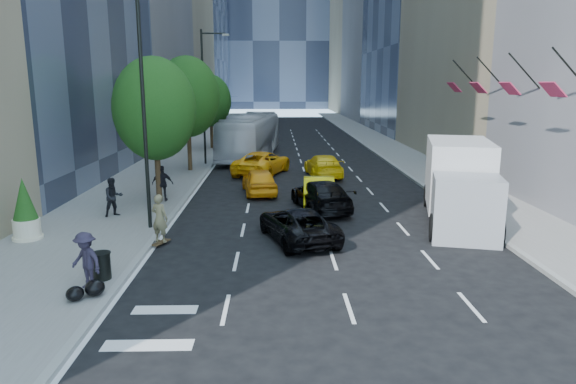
{
  "coord_description": "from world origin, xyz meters",
  "views": [
    {
      "loc": [
        -1.07,
        -17.51,
        6.25
      ],
      "look_at": [
        -0.53,
        4.38,
        1.6
      ],
      "focal_mm": 32.0,
      "sensor_mm": 36.0,
      "label": 1
    }
  ],
  "objects_px": {
    "black_sedan_lincoln": "(298,224)",
    "box_truck": "(460,182)",
    "black_sedan_mercedes": "(321,195)",
    "planter_shrub": "(25,210)",
    "skateboarder": "(160,222)",
    "trash_can": "(102,266)",
    "city_bus": "(250,136)"
  },
  "relations": [
    {
      "from": "skateboarder",
      "to": "black_sedan_mercedes",
      "type": "height_order",
      "value": "skateboarder"
    },
    {
      "from": "black_sedan_lincoln",
      "to": "planter_shrub",
      "type": "height_order",
      "value": "planter_shrub"
    },
    {
      "from": "city_bus",
      "to": "box_truck",
      "type": "distance_m",
      "value": 23.58
    },
    {
      "from": "trash_can",
      "to": "black_sedan_lincoln",
      "type": "bearing_deg",
      "value": 34.54
    },
    {
      "from": "black_sedan_lincoln",
      "to": "planter_shrub",
      "type": "xyz_separation_m",
      "value": [
        -10.81,
        -0.02,
        0.66
      ]
    },
    {
      "from": "black_sedan_mercedes",
      "to": "box_truck",
      "type": "xyz_separation_m",
      "value": [
        6.08,
        -2.4,
        1.1
      ]
    },
    {
      "from": "box_truck",
      "to": "black_sedan_lincoln",
      "type": "bearing_deg",
      "value": -146.36
    },
    {
      "from": "black_sedan_mercedes",
      "to": "box_truck",
      "type": "distance_m",
      "value": 6.63
    },
    {
      "from": "black_sedan_lincoln",
      "to": "trash_can",
      "type": "distance_m",
      "value": 7.79
    },
    {
      "from": "black_sedan_mercedes",
      "to": "planter_shrub",
      "type": "relative_size",
      "value": 2.09
    },
    {
      "from": "skateboarder",
      "to": "planter_shrub",
      "type": "height_order",
      "value": "planter_shrub"
    },
    {
      "from": "trash_can",
      "to": "black_sedan_mercedes",
      "type": "bearing_deg",
      "value": 50.56
    },
    {
      "from": "box_truck",
      "to": "planter_shrub",
      "type": "bearing_deg",
      "value": -157.65
    },
    {
      "from": "skateboarder",
      "to": "planter_shrub",
      "type": "relative_size",
      "value": 0.78
    },
    {
      "from": "trash_can",
      "to": "planter_shrub",
      "type": "relative_size",
      "value": 0.34
    },
    {
      "from": "box_truck",
      "to": "trash_can",
      "type": "bearing_deg",
      "value": -138.98
    },
    {
      "from": "city_bus",
      "to": "black_sedan_lincoln",
      "type": "bearing_deg",
      "value": -75.04
    },
    {
      "from": "trash_can",
      "to": "skateboarder",
      "type": "bearing_deg",
      "value": 75.63
    },
    {
      "from": "trash_can",
      "to": "planter_shrub",
      "type": "distance_m",
      "value": 6.27
    },
    {
      "from": "black_sedan_lincoln",
      "to": "box_truck",
      "type": "xyz_separation_m",
      "value": [
        7.47,
        2.67,
        1.18
      ]
    },
    {
      "from": "skateboarder",
      "to": "trash_can",
      "type": "bearing_deg",
      "value": 99.15
    },
    {
      "from": "black_sedan_mercedes",
      "to": "trash_can",
      "type": "relative_size",
      "value": 6.2
    },
    {
      "from": "planter_shrub",
      "to": "box_truck",
      "type": "bearing_deg",
      "value": 8.35
    },
    {
      "from": "black_sedan_mercedes",
      "to": "skateboarder",
      "type": "bearing_deg",
      "value": 27.23
    },
    {
      "from": "black_sedan_lincoln",
      "to": "black_sedan_mercedes",
      "type": "distance_m",
      "value": 5.26
    },
    {
      "from": "skateboarder",
      "to": "black_sedan_lincoln",
      "type": "distance_m",
      "value": 5.44
    },
    {
      "from": "black_sedan_mercedes",
      "to": "planter_shrub",
      "type": "xyz_separation_m",
      "value": [
        -12.2,
        -5.09,
        0.58
      ]
    },
    {
      "from": "box_truck",
      "to": "planter_shrub",
      "type": "height_order",
      "value": "box_truck"
    },
    {
      "from": "black_sedan_lincoln",
      "to": "city_bus",
      "type": "distance_m",
      "value": 24.01
    },
    {
      "from": "city_bus",
      "to": "box_truck",
      "type": "height_order",
      "value": "city_bus"
    },
    {
      "from": "skateboarder",
      "to": "trash_can",
      "type": "xyz_separation_m",
      "value": [
        -1.0,
        -3.9,
        -0.39
      ]
    },
    {
      "from": "black_sedan_lincoln",
      "to": "black_sedan_mercedes",
      "type": "relative_size",
      "value": 0.93
    }
  ]
}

